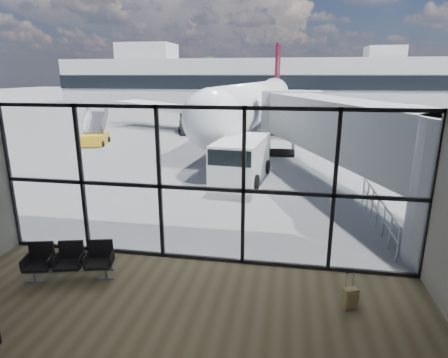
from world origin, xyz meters
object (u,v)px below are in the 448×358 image
(belt_loader, at_px, (188,126))
(service_van, at_px, (241,160))
(seating_row, at_px, (70,259))
(mobile_stairs, at_px, (95,137))
(airliner, at_px, (258,102))
(suitcase, at_px, (350,298))

(belt_loader, bearing_deg, service_van, -84.30)
(seating_row, xyz_separation_m, mobile_stairs, (-9.36, 18.71, 0.02))
(belt_loader, xyz_separation_m, mobile_stairs, (-5.58, -7.00, -0.05))
(belt_loader, bearing_deg, airliner, 2.24)
(suitcase, distance_m, airliner, 28.75)
(airliner, height_order, service_van, airliner)
(suitcase, bearing_deg, belt_loader, 89.23)
(seating_row, relative_size, belt_loader, 0.54)
(seating_row, xyz_separation_m, airliner, (2.53, 28.12, 2.23))
(airliner, relative_size, belt_loader, 8.37)
(seating_row, height_order, suitcase, seating_row)
(belt_loader, relative_size, mobile_stairs, 1.15)
(service_van, bearing_deg, suitcase, -63.59)
(airliner, bearing_deg, seating_row, -90.61)
(suitcase, relative_size, airliner, 0.03)
(airliner, xyz_separation_m, belt_loader, (-6.31, -2.42, -2.17))
(seating_row, xyz_separation_m, service_van, (3.21, 10.33, 0.54))
(airliner, height_order, mobile_stairs, airliner)
(seating_row, relative_size, airliner, 0.06)
(suitcase, xyz_separation_m, service_van, (-3.94, 10.47, 0.83))
(belt_loader, bearing_deg, mobile_stairs, -147.32)
(seating_row, distance_m, service_van, 10.83)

